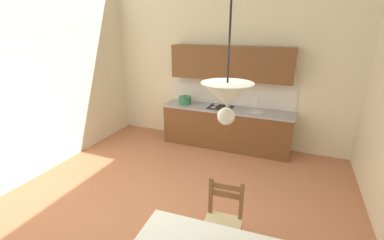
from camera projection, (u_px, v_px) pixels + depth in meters
name	position (u px, v px, depth m)	size (l,w,h in m)	color
ground_plane	(162.00, 226.00, 3.63)	(5.97, 6.72, 0.10)	#B7704C
wall_back	(227.00, 50.00, 5.64)	(5.97, 0.12, 4.19)	beige
kitchen_cabinetry	(227.00, 110.00, 5.71)	(2.82, 0.63, 2.20)	brown
dining_chair_kitchen_side	(222.00, 223.00, 2.99)	(0.45, 0.45, 0.93)	#D1BC89
pendant_lamp	(227.00, 96.00, 1.58)	(0.32, 0.32, 0.80)	black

